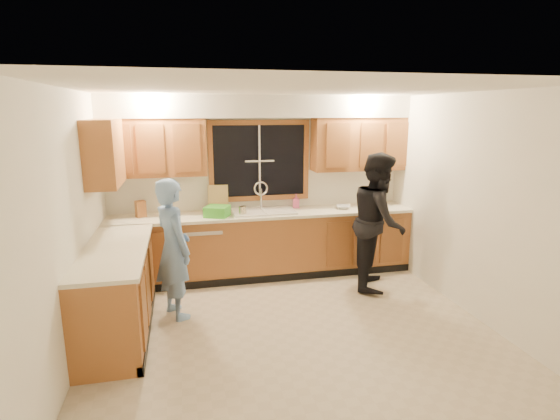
# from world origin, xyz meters

# --- Properties ---
(floor) EXTENTS (4.20, 4.20, 0.00)m
(floor) POSITION_xyz_m (0.00, 0.00, 0.00)
(floor) COLOR #BCAB90
(floor) RESTS_ON ground
(ceiling) EXTENTS (4.20, 4.20, 0.00)m
(ceiling) POSITION_xyz_m (0.00, 0.00, 2.50)
(ceiling) COLOR white
(wall_back) EXTENTS (4.20, 0.00, 4.20)m
(wall_back) POSITION_xyz_m (0.00, 1.90, 1.25)
(wall_back) COLOR white
(wall_back) RESTS_ON ground
(wall_left) EXTENTS (0.00, 3.80, 3.80)m
(wall_left) POSITION_xyz_m (-2.10, 0.00, 1.25)
(wall_left) COLOR white
(wall_left) RESTS_ON ground
(wall_right) EXTENTS (0.00, 3.80, 3.80)m
(wall_right) POSITION_xyz_m (2.10, 0.00, 1.25)
(wall_right) COLOR white
(wall_right) RESTS_ON ground
(base_cabinets_back) EXTENTS (4.20, 0.60, 0.88)m
(base_cabinets_back) POSITION_xyz_m (0.00, 1.60, 0.44)
(base_cabinets_back) COLOR #A66330
(base_cabinets_back) RESTS_ON ground
(base_cabinets_left) EXTENTS (0.60, 1.90, 0.88)m
(base_cabinets_left) POSITION_xyz_m (-1.80, 0.35, 0.44)
(base_cabinets_left) COLOR #A66330
(base_cabinets_left) RESTS_ON ground
(countertop_back) EXTENTS (4.20, 0.63, 0.04)m
(countertop_back) POSITION_xyz_m (0.00, 1.58, 0.90)
(countertop_back) COLOR #F3EBCC
(countertop_back) RESTS_ON base_cabinets_back
(countertop_left) EXTENTS (0.63, 1.90, 0.04)m
(countertop_left) POSITION_xyz_m (-1.79, 0.35, 0.90)
(countertop_left) COLOR #F3EBCC
(countertop_left) RESTS_ON base_cabinets_left
(upper_cabinets_left) EXTENTS (1.35, 0.33, 0.75)m
(upper_cabinets_left) POSITION_xyz_m (-1.43, 1.73, 1.83)
(upper_cabinets_left) COLOR #A66330
(upper_cabinets_left) RESTS_ON wall_back
(upper_cabinets_right) EXTENTS (1.35, 0.33, 0.75)m
(upper_cabinets_right) POSITION_xyz_m (1.43, 1.73, 1.83)
(upper_cabinets_right) COLOR #A66330
(upper_cabinets_right) RESTS_ON wall_back
(upper_cabinets_return) EXTENTS (0.33, 0.90, 0.75)m
(upper_cabinets_return) POSITION_xyz_m (-1.94, 1.12, 1.83)
(upper_cabinets_return) COLOR #A66330
(upper_cabinets_return) RESTS_ON wall_left
(soffit) EXTENTS (4.20, 0.35, 0.30)m
(soffit) POSITION_xyz_m (0.00, 1.72, 2.35)
(soffit) COLOR silver
(soffit) RESTS_ON wall_back
(window_frame) EXTENTS (1.44, 0.03, 1.14)m
(window_frame) POSITION_xyz_m (0.00, 1.89, 1.60)
(window_frame) COLOR black
(window_frame) RESTS_ON wall_back
(sink) EXTENTS (0.86, 0.52, 0.57)m
(sink) POSITION_xyz_m (0.00, 1.60, 0.86)
(sink) COLOR silver
(sink) RESTS_ON countertop_back
(dishwasher) EXTENTS (0.60, 0.56, 0.82)m
(dishwasher) POSITION_xyz_m (-0.85, 1.59, 0.41)
(dishwasher) COLOR white
(dishwasher) RESTS_ON floor
(stove) EXTENTS (0.58, 0.75, 0.90)m
(stove) POSITION_xyz_m (-1.80, -0.22, 0.45)
(stove) COLOR white
(stove) RESTS_ON floor
(man) EXTENTS (0.59, 0.69, 1.59)m
(man) POSITION_xyz_m (-1.21, 0.59, 0.79)
(man) COLOR #7098D4
(man) RESTS_ON floor
(woman) EXTENTS (0.98, 1.07, 1.78)m
(woman) POSITION_xyz_m (1.39, 0.88, 0.89)
(woman) COLOR black
(woman) RESTS_ON floor
(knife_block) EXTENTS (0.15, 0.14, 0.22)m
(knife_block) POSITION_xyz_m (-1.64, 1.68, 1.03)
(knife_block) COLOR #945729
(knife_block) RESTS_ON countertop_back
(cutting_board) EXTENTS (0.28, 0.12, 0.37)m
(cutting_board) POSITION_xyz_m (-0.60, 1.81, 1.10)
(cutting_board) COLOR tan
(cutting_board) RESTS_ON countertop_back
(dish_crate) EXTENTS (0.38, 0.37, 0.14)m
(dish_crate) POSITION_xyz_m (-0.65, 1.49, 0.99)
(dish_crate) COLOR green
(dish_crate) RESTS_ON countertop_back
(soap_bottle) EXTENTS (0.11, 0.11, 0.20)m
(soap_bottle) POSITION_xyz_m (0.52, 1.79, 1.02)
(soap_bottle) COLOR #D65186
(soap_bottle) RESTS_ON countertop_back
(bowl) EXTENTS (0.26, 0.26, 0.05)m
(bowl) POSITION_xyz_m (1.16, 1.56, 0.94)
(bowl) COLOR silver
(bowl) RESTS_ON countertop_back
(can_left) EXTENTS (0.09, 0.09, 0.13)m
(can_left) POSITION_xyz_m (-0.33, 1.44, 0.98)
(can_left) COLOR beige
(can_left) RESTS_ON countertop_back
(can_right) EXTENTS (0.09, 0.09, 0.13)m
(can_right) POSITION_xyz_m (-0.30, 1.47, 0.99)
(can_right) COLOR beige
(can_right) RESTS_ON countertop_back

